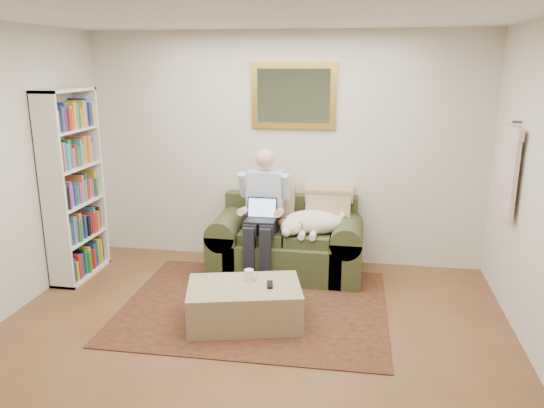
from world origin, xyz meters
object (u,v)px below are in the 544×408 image
(seated_man, at_px, (262,216))
(bookshelf, at_px, (73,186))
(laptop, at_px, (261,214))
(coffee_mug, at_px, (249,275))
(sleeping_dog, at_px, (313,222))
(ottoman, at_px, (244,304))
(sofa, at_px, (287,248))

(seated_man, height_order, bookshelf, bookshelf)
(seated_man, xyz_separation_m, laptop, (-0.00, -0.06, 0.03))
(seated_man, distance_m, coffee_mug, 1.00)
(seated_man, bearing_deg, bookshelf, -171.21)
(coffee_mug, bearing_deg, seated_man, 93.63)
(sleeping_dog, xyz_separation_m, ottoman, (-0.49, -1.15, -0.44))
(sofa, relative_size, bookshelf, 0.81)
(sofa, bearing_deg, ottoman, -99.21)
(laptop, xyz_separation_m, sleeping_dog, (0.54, 0.13, -0.10))
(sleeping_dog, distance_m, bookshelf, 2.56)
(seated_man, xyz_separation_m, bookshelf, (-1.97, -0.30, 0.32))
(laptop, bearing_deg, sleeping_dog, 13.64)
(sofa, bearing_deg, bookshelf, -168.41)
(ottoman, relative_size, bookshelf, 0.49)
(laptop, bearing_deg, seated_man, 90.00)
(coffee_mug, bearing_deg, ottoman, -97.22)
(laptop, xyz_separation_m, ottoman, (0.04, -1.02, -0.54))
(laptop, bearing_deg, coffee_mug, -86.12)
(laptop, xyz_separation_m, bookshelf, (-1.97, -0.24, 0.28))
(sofa, bearing_deg, seated_man, -148.55)
(sofa, distance_m, ottoman, 1.25)
(sofa, xyz_separation_m, ottoman, (-0.20, -1.23, -0.10))
(seated_man, relative_size, ottoman, 1.39)
(sofa, bearing_deg, sleeping_dog, -15.74)
(seated_man, distance_m, laptop, 0.07)
(laptop, bearing_deg, ottoman, -87.48)
(ottoman, xyz_separation_m, coffee_mug, (0.02, 0.12, 0.23))
(laptop, relative_size, ottoman, 0.32)
(seated_man, relative_size, sleeping_dog, 2.04)
(sofa, relative_size, sleeping_dog, 2.43)
(sleeping_dog, bearing_deg, sofa, 164.26)
(bookshelf, bearing_deg, ottoman, -21.11)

